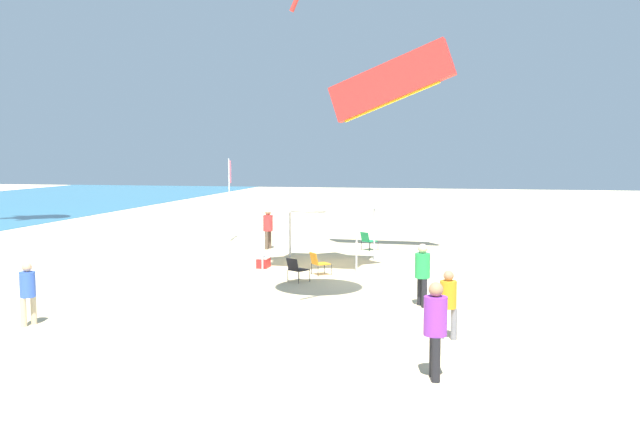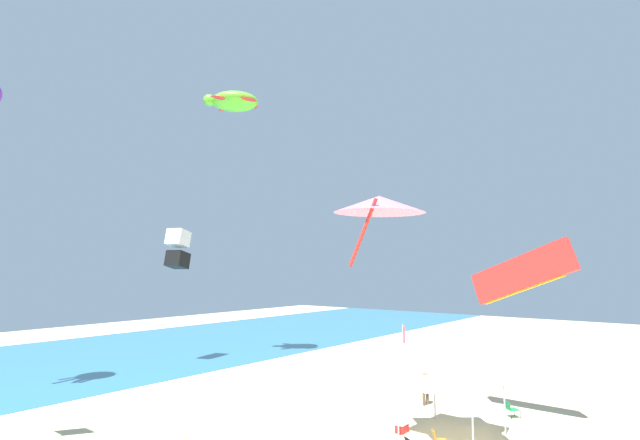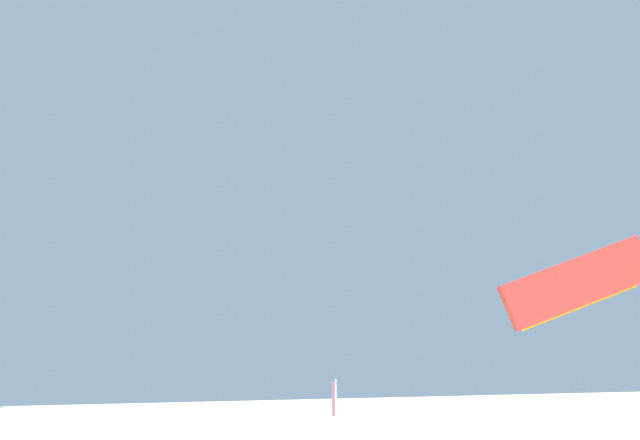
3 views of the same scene
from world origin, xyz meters
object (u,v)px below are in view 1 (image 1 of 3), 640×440
(folding_chair_near_cooler, at_px, (296,268))
(cooler_box, at_px, (263,262))
(folding_chair_facing_ocean, at_px, (318,262))
(folding_chair_left_of_tent, at_px, (368,240))
(person_watching_sky, at_px, (422,270))
(person_beachcomber, at_px, (268,226))
(person_by_tent, at_px, (435,322))
(person_near_umbrella, at_px, (448,299))
(kite_parafoil_red, at_px, (390,83))
(person_kite_handler, at_px, (28,289))
(canopy_tent, at_px, (321,203))
(banner_flag, at_px, (230,192))

(folding_chair_near_cooler, distance_m, cooler_box, 3.21)
(folding_chair_facing_ocean, relative_size, cooler_box, 1.32)
(folding_chair_left_of_tent, bearing_deg, person_watching_sky, 145.24)
(person_beachcomber, xyz_separation_m, person_by_tent, (-16.72, -7.98, 0.06))
(folding_chair_left_of_tent, relative_size, person_near_umbrella, 0.51)
(folding_chair_facing_ocean, relative_size, person_watching_sky, 0.46)
(person_beachcomber, relative_size, kite_parafoil_red, 0.32)
(person_near_umbrella, relative_size, person_kite_handler, 1.01)
(canopy_tent, bearing_deg, kite_parafoil_red, -31.64)
(folding_chair_near_cooler, bearing_deg, canopy_tent, -58.84)
(person_beachcomber, bearing_deg, folding_chair_facing_ocean, -139.90)
(folding_chair_left_of_tent, distance_m, person_by_tent, 17.55)
(folding_chair_near_cooler, distance_m, person_beachcomber, 8.16)
(person_by_tent, bearing_deg, banner_flag, 19.44)
(canopy_tent, bearing_deg, person_kite_handler, 153.50)
(cooler_box, bearing_deg, person_kite_handler, 160.89)
(folding_chair_facing_ocean, height_order, person_watching_sky, person_watching_sky)
(canopy_tent, relative_size, person_near_umbrella, 2.37)
(folding_chair_left_of_tent, bearing_deg, banner_flag, 25.59)
(folding_chair_facing_ocean, distance_m, kite_parafoil_red, 9.11)
(person_beachcomber, relative_size, person_by_tent, 0.95)
(person_kite_handler, height_order, kite_parafoil_red, kite_parafoil_red)
(canopy_tent, bearing_deg, person_watching_sky, -147.04)
(cooler_box, relative_size, person_beachcomber, 0.35)
(folding_chair_facing_ocean, xyz_separation_m, person_by_tent, (-10.62, -4.44, 0.63))
(person_watching_sky, xyz_separation_m, person_by_tent, (-6.32, -0.58, 0.06))
(folding_chair_facing_ocean, bearing_deg, canopy_tent, -29.19)
(cooler_box, bearing_deg, canopy_tent, -62.30)
(canopy_tent, distance_m, person_by_tent, 13.75)
(person_watching_sky, height_order, person_by_tent, person_by_tent)
(cooler_box, distance_m, person_near_umbrella, 11.27)
(folding_chair_near_cooler, xyz_separation_m, kite_parafoil_red, (7.26, -2.34, 6.74))
(folding_chair_near_cooler, xyz_separation_m, person_kite_handler, (-7.01, 5.21, 0.46))
(banner_flag, relative_size, kite_parafoil_red, 0.73)
(cooler_box, distance_m, person_watching_sky, 8.30)
(person_kite_handler, xyz_separation_m, kite_parafoil_red, (14.27, -7.54, 6.27))
(folding_chair_facing_ocean, xyz_separation_m, folding_chair_left_of_tent, (6.56, -0.89, 0.00))
(person_beachcomber, distance_m, kite_parafoil_red, 8.21)
(folding_chair_left_of_tent, relative_size, kite_parafoil_red, 0.15)
(cooler_box, bearing_deg, kite_parafoil_red, -42.08)
(person_near_umbrella, xyz_separation_m, kite_parafoil_red, (13.50, 2.75, 6.26))
(banner_flag, bearing_deg, person_near_umbrella, -146.20)
(folding_chair_facing_ocean, height_order, folding_chair_left_of_tent, same)
(person_watching_sky, bearing_deg, canopy_tent, 6.99)
(canopy_tent, distance_m, banner_flag, 8.39)
(banner_flag, height_order, person_watching_sky, banner_flag)
(person_watching_sky, xyz_separation_m, kite_parafoil_red, (10.13, 1.98, 6.17))
(canopy_tent, relative_size, person_by_tent, 2.03)
(cooler_box, relative_size, person_near_umbrella, 0.38)
(person_beachcomber, xyz_separation_m, kite_parafoil_red, (-0.27, -5.42, 6.17))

